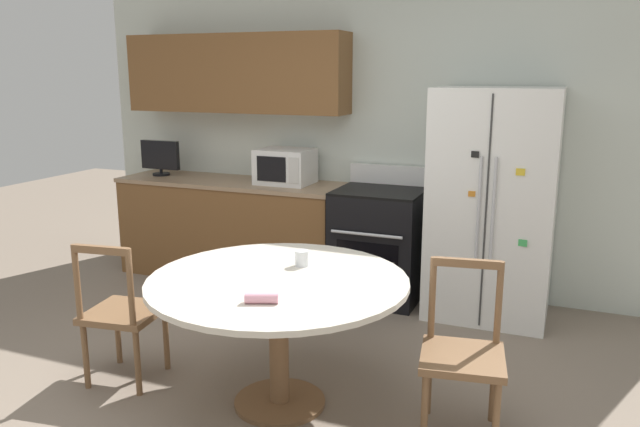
% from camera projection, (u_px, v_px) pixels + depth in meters
% --- Properties ---
extents(back_wall, '(5.20, 0.44, 2.60)m').
position_uv_depth(back_wall, '(332.00, 120.00, 5.45)').
color(back_wall, silver).
rests_on(back_wall, ground_plane).
extents(kitchen_counter, '(2.10, 0.64, 0.90)m').
position_uv_depth(kitchen_counter, '(233.00, 229.00, 5.71)').
color(kitchen_counter, brown).
rests_on(kitchen_counter, ground_plane).
extents(refrigerator, '(0.90, 0.72, 1.75)m').
position_uv_depth(refrigerator, '(492.00, 205.00, 4.71)').
color(refrigerator, white).
rests_on(refrigerator, ground_plane).
extents(oven_range, '(0.70, 0.68, 1.08)m').
position_uv_depth(oven_range, '(379.00, 243.00, 5.16)').
color(oven_range, black).
rests_on(oven_range, ground_plane).
extents(microwave, '(0.46, 0.38, 0.30)m').
position_uv_depth(microwave, '(285.00, 166.00, 5.42)').
color(microwave, white).
rests_on(microwave, kitchen_counter).
extents(countertop_tv, '(0.40, 0.16, 0.33)m').
position_uv_depth(countertop_tv, '(160.00, 157.00, 5.85)').
color(countertop_tv, black).
rests_on(countertop_tv, kitchen_counter).
extents(dining_table, '(1.44, 1.44, 0.76)m').
position_uv_depth(dining_table, '(278.00, 298.00, 3.43)').
color(dining_table, beige).
rests_on(dining_table, ground_plane).
extents(dining_chair_right, '(0.48, 0.48, 0.90)m').
position_uv_depth(dining_chair_right, '(463.00, 355.00, 3.21)').
color(dining_chair_right, brown).
rests_on(dining_chair_right, ground_plane).
extents(dining_chair_left, '(0.47, 0.47, 0.90)m').
position_uv_depth(dining_chair_left, '(122.00, 314.00, 3.75)').
color(dining_chair_left, brown).
rests_on(dining_chair_left, ground_plane).
extents(candle_glass, '(0.08, 0.08, 0.09)m').
position_uv_depth(candle_glass, '(302.00, 259.00, 3.61)').
color(candle_glass, silver).
rests_on(candle_glass, dining_table).
extents(folded_napkin, '(0.17, 0.11, 0.05)m').
position_uv_depth(folded_napkin, '(262.00, 298.00, 3.03)').
color(folded_napkin, pink).
rests_on(folded_napkin, dining_table).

